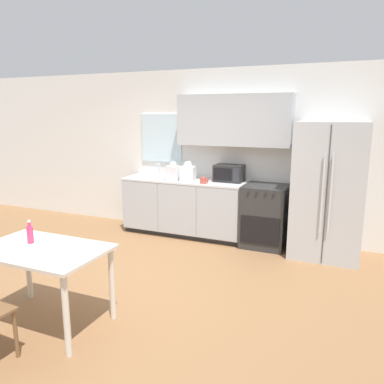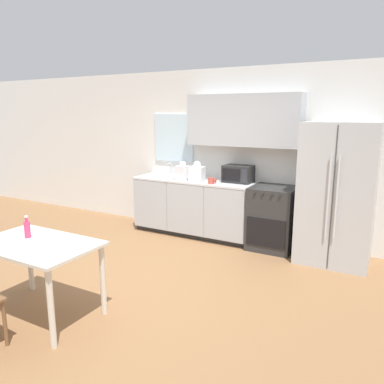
% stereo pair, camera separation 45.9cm
% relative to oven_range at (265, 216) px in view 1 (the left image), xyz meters
% --- Properties ---
extents(ground_plane, '(12.00, 12.00, 0.00)m').
position_rel_oven_range_xyz_m(ground_plane, '(-1.03, -1.91, -0.47)').
color(ground_plane, olive).
extents(wall_back, '(12.00, 0.38, 2.70)m').
position_rel_oven_range_xyz_m(wall_back, '(-0.95, 0.31, 0.98)').
color(wall_back, silver).
rests_on(wall_back, ground_plane).
extents(kitchen_counter, '(2.06, 0.62, 0.93)m').
position_rel_oven_range_xyz_m(kitchen_counter, '(-1.35, 0.02, 0.00)').
color(kitchen_counter, '#333333').
rests_on(kitchen_counter, ground_plane).
extents(oven_range, '(0.65, 0.66, 0.94)m').
position_rel_oven_range_xyz_m(oven_range, '(0.00, 0.00, 0.00)').
color(oven_range, '#2D2D2D').
rests_on(oven_range, ground_plane).
extents(refrigerator, '(0.94, 0.82, 1.89)m').
position_rel_oven_range_xyz_m(refrigerator, '(0.88, -0.07, 0.48)').
color(refrigerator, silver).
rests_on(refrigerator, ground_plane).
extents(kitchen_sink, '(0.56, 0.44, 0.22)m').
position_rel_oven_range_xyz_m(kitchen_sink, '(-1.91, 0.03, 0.48)').
color(kitchen_sink, '#B7BABC').
rests_on(kitchen_sink, kitchen_counter).
extents(microwave, '(0.45, 0.31, 0.27)m').
position_rel_oven_range_xyz_m(microwave, '(-0.63, 0.14, 0.60)').
color(microwave, '#282828').
rests_on(microwave, kitchen_counter).
extents(coffee_mug, '(0.13, 0.09, 0.10)m').
position_rel_oven_range_xyz_m(coffee_mug, '(-0.93, -0.19, 0.51)').
color(coffee_mug, '#BF4C3F').
rests_on(coffee_mug, kitchen_counter).
extents(grocery_bag_0, '(0.24, 0.21, 0.32)m').
position_rel_oven_range_xyz_m(grocery_bag_0, '(-1.24, -0.07, 0.60)').
color(grocery_bag_0, white).
rests_on(grocery_bag_0, kitchen_counter).
extents(grocery_bag_1, '(0.22, 0.19, 0.31)m').
position_rel_oven_range_xyz_m(grocery_bag_1, '(-1.50, -0.10, 0.60)').
color(grocery_bag_1, white).
rests_on(grocery_bag_1, kitchen_counter).
extents(dining_table, '(1.21, 0.76, 0.76)m').
position_rel_oven_range_xyz_m(dining_table, '(-1.46, -3.00, 0.19)').
color(dining_table, beige).
rests_on(dining_table, ground_plane).
extents(drink_bottle, '(0.06, 0.06, 0.23)m').
position_rel_oven_range_xyz_m(drink_bottle, '(-1.66, -2.93, 0.39)').
color(drink_bottle, '#DB386B').
rests_on(drink_bottle, dining_table).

